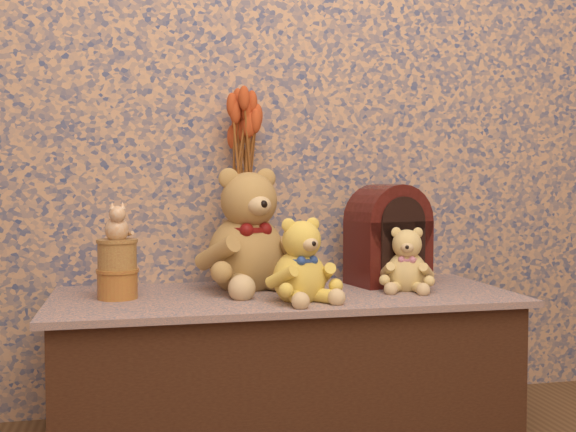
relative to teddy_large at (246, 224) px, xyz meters
name	(u,v)px	position (x,y,z in m)	size (l,w,h in m)	color
display_shelf	(284,363)	(0.10, -0.11, -0.42)	(1.40, 0.59, 0.44)	#364E6E
teddy_large	(246,224)	(0.00, 0.00, 0.00)	(0.33, 0.39, 0.41)	#A37B3F
teddy_medium	(300,256)	(0.11, -0.25, -0.08)	(0.20, 0.24, 0.26)	gold
teddy_small	(407,256)	(0.49, -0.14, -0.10)	(0.17, 0.20, 0.21)	tan
cathedral_radio	(388,234)	(0.47, -0.01, -0.04)	(0.24, 0.17, 0.33)	#3B0F0A
ceramic_vase	(243,253)	(0.00, 0.06, -0.10)	(0.13, 0.13, 0.22)	tan
dried_stalks	(243,156)	(0.00, 0.06, 0.22)	(0.22, 0.22, 0.42)	#BB441E
biscuit_tin_lower	(118,284)	(-0.40, -0.10, -0.16)	(0.12, 0.12, 0.08)	gold
biscuit_tin_upper	(117,255)	(-0.40, -0.10, -0.08)	(0.11, 0.11, 0.09)	tan
cat_figurine	(117,221)	(-0.40, -0.10, 0.02)	(0.08, 0.09, 0.11)	silver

